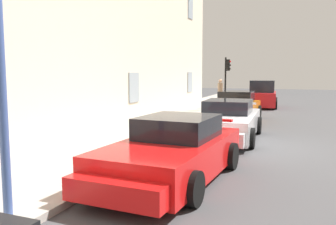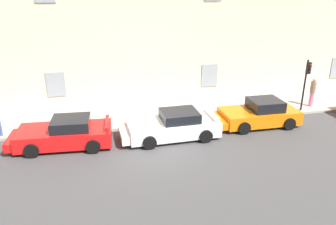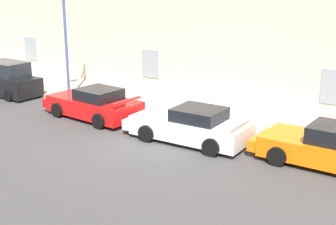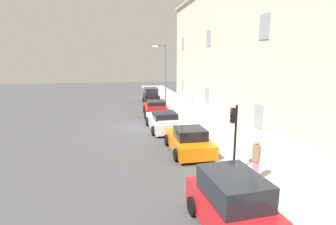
{
  "view_description": "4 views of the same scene",
  "coord_description": "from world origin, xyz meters",
  "px_view_note": "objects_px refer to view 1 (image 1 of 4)",
  "views": [
    {
      "loc": [
        -11.49,
        -1.39,
        2.4
      ],
      "look_at": [
        -0.49,
        2.66,
        1.06
      ],
      "focal_mm": 38.34,
      "sensor_mm": 36.0,
      "label": 1
    },
    {
      "loc": [
        -2.43,
        -13.83,
        7.27
      ],
      "look_at": [
        0.92,
        1.29,
        1.25
      ],
      "focal_mm": 35.42,
      "sensor_mm": 36.0,
      "label": 2
    },
    {
      "loc": [
        10.03,
        -13.49,
        6.1
      ],
      "look_at": [
        -0.51,
        1.81,
        0.69
      ],
      "focal_mm": 49.74,
      "sensor_mm": 36.0,
      "label": 3
    },
    {
      "loc": [
        19.98,
        -2.37,
        5.2
      ],
      "look_at": [
        0.4,
        1.49,
        1.13
      ],
      "focal_mm": 28.45,
      "sensor_mm": 36.0,
      "label": 4
    }
  ],
  "objects_px": {
    "sportscar_yellow_flank": "(226,123)",
    "hatchback_distant": "(262,95)",
    "sportscar_red_lead": "(170,154)",
    "sportscar_white_middle": "(235,108)",
    "traffic_light": "(227,74)",
    "pedestrian_admiring": "(220,93)"
  },
  "relations": [
    {
      "from": "hatchback_distant",
      "to": "pedestrian_admiring",
      "type": "height_order",
      "value": "pedestrian_admiring"
    },
    {
      "from": "sportscar_yellow_flank",
      "to": "hatchback_distant",
      "type": "xyz_separation_m",
      "value": [
        12.22,
        -0.06,
        0.23
      ]
    },
    {
      "from": "sportscar_red_lead",
      "to": "traffic_light",
      "type": "xyz_separation_m",
      "value": [
        13.76,
        1.43,
        1.65
      ]
    },
    {
      "from": "sportscar_yellow_flank",
      "to": "hatchback_distant",
      "type": "distance_m",
      "value": 12.22
    },
    {
      "from": "hatchback_distant",
      "to": "traffic_light",
      "type": "distance_m",
      "value": 4.3
    },
    {
      "from": "hatchback_distant",
      "to": "sportscar_red_lead",
      "type": "bearing_deg",
      "value": 179.15
    },
    {
      "from": "traffic_light",
      "to": "hatchback_distant",
      "type": "bearing_deg",
      "value": -24.62
    },
    {
      "from": "sportscar_yellow_flank",
      "to": "traffic_light",
      "type": "relative_size",
      "value": 1.62
    },
    {
      "from": "hatchback_distant",
      "to": "pedestrian_admiring",
      "type": "distance_m",
      "value": 3.54
    },
    {
      "from": "sportscar_red_lead",
      "to": "hatchback_distant",
      "type": "distance_m",
      "value": 17.45
    },
    {
      "from": "hatchback_distant",
      "to": "traffic_light",
      "type": "bearing_deg",
      "value": 155.38
    },
    {
      "from": "traffic_light",
      "to": "pedestrian_admiring",
      "type": "height_order",
      "value": "traffic_light"
    },
    {
      "from": "sportscar_red_lead",
      "to": "hatchback_distant",
      "type": "bearing_deg",
      "value": -0.85
    },
    {
      "from": "hatchback_distant",
      "to": "sportscar_yellow_flank",
      "type": "bearing_deg",
      "value": 179.73
    },
    {
      "from": "sportscar_white_middle",
      "to": "pedestrian_admiring",
      "type": "distance_m",
      "value": 4.84
    },
    {
      "from": "sportscar_yellow_flank",
      "to": "hatchback_distant",
      "type": "relative_size",
      "value": 1.36
    },
    {
      "from": "sportscar_red_lead",
      "to": "sportscar_white_middle",
      "type": "relative_size",
      "value": 1.07
    },
    {
      "from": "sportscar_yellow_flank",
      "to": "pedestrian_admiring",
      "type": "height_order",
      "value": "pedestrian_admiring"
    },
    {
      "from": "sportscar_red_lead",
      "to": "traffic_light",
      "type": "relative_size",
      "value": 1.58
    },
    {
      "from": "sportscar_white_middle",
      "to": "traffic_light",
      "type": "bearing_deg",
      "value": 17.28
    },
    {
      "from": "sportscar_red_lead",
      "to": "sportscar_yellow_flank",
      "type": "distance_m",
      "value": 5.24
    },
    {
      "from": "sportscar_white_middle",
      "to": "traffic_light",
      "type": "height_order",
      "value": "traffic_light"
    }
  ]
}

